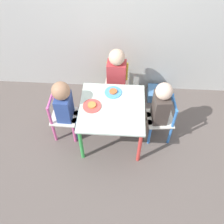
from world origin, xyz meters
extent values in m
plane|color=#5B514C|center=(0.00, 0.00, 0.00)|extent=(6.00, 6.00, 0.00)
cube|color=silver|center=(0.00, 0.00, 0.47)|extent=(0.63, 0.63, 0.02)
cylinder|color=green|center=(-0.28, -0.28, 0.23)|extent=(0.04, 0.04, 0.46)
cylinder|color=#DB3D38|center=(0.28, -0.28, 0.23)|extent=(0.04, 0.04, 0.46)
cylinder|color=#8E51BC|center=(-0.28, 0.28, 0.23)|extent=(0.04, 0.04, 0.46)
cylinder|color=teal|center=(0.28, 0.28, 0.23)|extent=(0.04, 0.04, 0.46)
cube|color=silver|center=(-0.49, 0.01, 0.28)|extent=(0.27, 0.27, 0.02)
cylinder|color=#E5599E|center=(-0.39, -0.09, 0.14)|extent=(0.03, 0.03, 0.28)
cylinder|color=#E5599E|center=(-0.38, 0.12, 0.14)|extent=(0.03, 0.03, 0.28)
cylinder|color=#E5599E|center=(-0.60, -0.09, 0.14)|extent=(0.03, 0.03, 0.28)
cylinder|color=#E5599E|center=(-0.60, 0.12, 0.14)|extent=(0.03, 0.03, 0.28)
cylinder|color=#E5599E|center=(-0.60, -0.09, 0.40)|extent=(0.03, 0.03, 0.26)
cylinder|color=#E5599E|center=(-0.60, 0.12, 0.40)|extent=(0.03, 0.03, 0.26)
cylinder|color=#E5599E|center=(-0.60, 0.02, 0.52)|extent=(0.03, 0.21, 0.02)
cube|color=silver|center=(0.02, 0.49, 0.28)|extent=(0.27, 0.27, 0.02)
cylinder|color=yellow|center=(-0.09, 0.39, 0.14)|extent=(0.03, 0.03, 0.28)
cylinder|color=yellow|center=(0.12, 0.38, 0.14)|extent=(0.03, 0.03, 0.28)
cylinder|color=yellow|center=(-0.08, 0.60, 0.14)|extent=(0.03, 0.03, 0.28)
cylinder|color=yellow|center=(0.13, 0.59, 0.14)|extent=(0.03, 0.03, 0.28)
cylinder|color=yellow|center=(-0.08, 0.60, 0.40)|extent=(0.03, 0.03, 0.26)
cylinder|color=yellow|center=(0.13, 0.59, 0.40)|extent=(0.03, 0.03, 0.26)
cylinder|color=yellow|center=(0.02, 0.60, 0.52)|extent=(0.21, 0.03, 0.02)
cube|color=silver|center=(0.49, 0.05, 0.28)|extent=(0.28, 0.28, 0.02)
cylinder|color=#387AD1|center=(0.37, 0.14, 0.14)|extent=(0.03, 0.03, 0.28)
cylinder|color=#387AD1|center=(0.39, -0.07, 0.14)|extent=(0.03, 0.03, 0.28)
cylinder|color=#387AD1|center=(0.59, 0.16, 0.14)|extent=(0.03, 0.03, 0.28)
cylinder|color=#387AD1|center=(0.61, -0.05, 0.14)|extent=(0.03, 0.03, 0.28)
cylinder|color=#387AD1|center=(0.59, 0.16, 0.40)|extent=(0.03, 0.03, 0.26)
cylinder|color=#387AD1|center=(0.61, -0.05, 0.40)|extent=(0.03, 0.03, 0.26)
cylinder|color=#387AD1|center=(0.60, 0.06, 0.52)|extent=(0.04, 0.21, 0.02)
cylinder|color=#4C608E|center=(-0.37, -0.04, 0.15)|extent=(0.07, 0.07, 0.29)
cylinder|color=#4C608E|center=(-0.37, 0.06, 0.15)|extent=(0.07, 0.07, 0.29)
cube|color=#2D478E|center=(-0.47, 0.01, 0.44)|extent=(0.15, 0.20, 0.30)
sphere|color=#A37556|center=(-0.47, 0.01, 0.66)|extent=(0.18, 0.18, 0.18)
cylinder|color=#38383D|center=(-0.03, 0.37, 0.15)|extent=(0.07, 0.07, 0.29)
cylinder|color=#38383D|center=(0.07, 0.37, 0.15)|extent=(0.07, 0.07, 0.29)
cube|color=#B23338|center=(0.02, 0.47, 0.46)|extent=(0.21, 0.15, 0.34)
sphere|color=#DBB293|center=(0.02, 0.47, 0.71)|extent=(0.17, 0.17, 0.17)
cylinder|color=#7A6B5B|center=(0.37, 0.08, 0.15)|extent=(0.07, 0.07, 0.29)
cylinder|color=#7A6B5B|center=(0.38, -0.01, 0.15)|extent=(0.07, 0.07, 0.29)
cube|color=#423833|center=(0.47, 0.04, 0.45)|extent=(0.16, 0.21, 0.33)
sphere|color=beige|center=(0.47, 0.04, 0.69)|extent=(0.16, 0.16, 0.16)
cylinder|color=#E54C47|center=(-0.19, 0.00, 0.49)|extent=(0.18, 0.18, 0.01)
cylinder|color=#D6843D|center=(-0.19, 0.00, 0.50)|extent=(0.08, 0.08, 0.02)
cylinder|color=#4C9EE0|center=(0.00, 0.19, 0.49)|extent=(0.17, 0.17, 0.01)
cylinder|color=#CC6633|center=(0.00, 0.19, 0.50)|extent=(0.08, 0.08, 0.02)
cube|color=#4C7FB7|center=(0.51, 0.62, 0.06)|extent=(0.22, 0.21, 0.12)
camera|label=1|loc=(0.10, -1.63, 2.39)|focal=42.00mm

